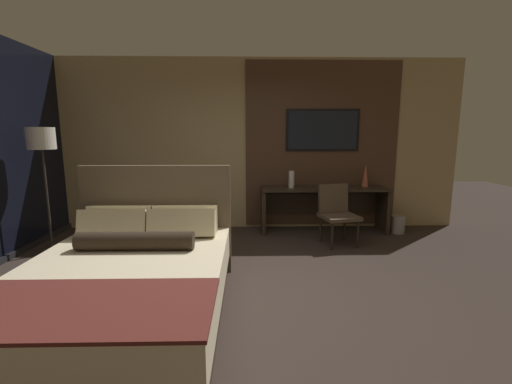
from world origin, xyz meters
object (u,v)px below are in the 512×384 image
object	(u,v)px
desk_chair	(336,209)
vase_tall	(365,175)
bed	(129,281)
tv	(323,130)
vase_short	(291,179)
desk	(323,201)
book	(341,187)
floor_lamp	(42,149)
waste_bin	(398,224)

from	to	relation	value
desk_chair	vase_tall	bearing A→B (deg)	34.36
bed	desk_chair	size ratio (longest dim) A/B	2.62
tv	vase_short	bearing A→B (deg)	-152.48
bed	desk_chair	world-z (taller)	bed
desk	book	xyz separation A→B (m)	(0.26, -0.08, 0.24)
book	tv	bearing A→B (deg)	131.07
desk_chair	vase_tall	world-z (taller)	vase_tall
tv	vase_short	size ratio (longest dim) A/B	4.38
desk_chair	vase_short	world-z (taller)	vase_short
bed	vase_tall	bearing A→B (deg)	42.55
floor_lamp	vase_tall	distance (m)	4.71
vase_tall	floor_lamp	bearing A→B (deg)	-167.43
desk	vase_short	xyz separation A→B (m)	(-0.53, -0.06, 0.36)
desk	vase_tall	size ratio (longest dim) A/B	5.54
tv	desk_chair	xyz separation A→B (m)	(0.05, -0.87, -1.14)
bed	desk	bearing A→B (deg)	49.67
desk_chair	book	xyz separation A→B (m)	(0.21, 0.57, 0.24)
floor_lamp	vase_tall	size ratio (longest dim) A/B	4.56
bed	vase_tall	world-z (taller)	bed
desk_chair	waste_bin	size ratio (longest dim) A/B	3.08
desk	desk_chair	xyz separation A→B (m)	(0.05, -0.65, -0.00)
tv	book	size ratio (longest dim) A/B	4.66
desk_chair	book	bearing A→B (deg)	56.45
waste_bin	book	bearing A→B (deg)	174.96
desk	book	bearing A→B (deg)	-17.74
tv	book	world-z (taller)	tv
bed	vase_tall	size ratio (longest dim) A/B	6.18
bed	vase_short	bearing A→B (deg)	56.42
desk	desk_chair	world-z (taller)	desk_chair
tv	floor_lamp	size ratio (longest dim) A/B	0.72
desk_chair	book	distance (m)	0.65
vase_short	bed	bearing A→B (deg)	-123.58
vase_short	floor_lamp	bearing A→B (deg)	-164.78
vase_short	desk_chair	bearing A→B (deg)	-45.36
bed	desk	size ratio (longest dim) A/B	1.11
book	waste_bin	xyz separation A→B (m)	(0.93, -0.08, -0.60)
desk_chair	vase_short	distance (m)	0.91
bed	tv	world-z (taller)	tv
desk	floor_lamp	xyz separation A→B (m)	(-3.88, -0.97, 0.89)
desk	tv	xyz separation A→B (m)	(0.00, 0.22, 1.14)
desk_chair	waste_bin	distance (m)	1.29
tv	waste_bin	distance (m)	1.96
vase_short	waste_bin	xyz separation A→B (m)	(1.72, -0.10, -0.73)
vase_tall	vase_short	distance (m)	1.23
waste_bin	vase_short	bearing A→B (deg)	176.56
desk	waste_bin	size ratio (longest dim) A/B	7.25
bed	waste_bin	xyz separation A→B (m)	(3.45, 2.50, -0.19)
tv	floor_lamp	xyz separation A→B (m)	(-3.88, -1.19, -0.25)
bed	vase_short	distance (m)	3.17
desk_chair	desk	bearing A→B (deg)	81.18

